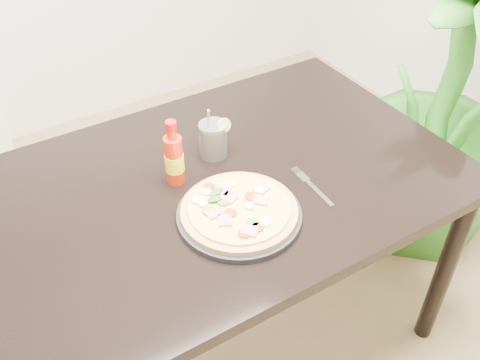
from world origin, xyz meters
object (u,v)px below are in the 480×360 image
dining_table (219,200)px  hot_sauce_bottle (174,159)px  plate (239,215)px  fork (311,185)px  houseplant (447,106)px  pizza (239,209)px  cola_cup (213,140)px

dining_table → hot_sauce_bottle: size_ratio=6.94×
dining_table → plate: size_ratio=4.25×
fork → dining_table: bearing=143.8°
hot_sauce_bottle → houseplant: (1.15, -0.00, -0.21)m
pizza → hot_sauce_bottle: hot_sauce_bottle is taller
houseplant → hot_sauce_bottle: bearing=180.0°
plate → fork: 0.24m
pizza → dining_table: bearing=78.9°
plate → fork: (0.24, 0.00, -0.01)m
plate → pizza: pizza is taller
pizza → hot_sauce_bottle: (-0.07, 0.22, 0.05)m
pizza → houseplant: size_ratio=0.25×
plate → hot_sauce_bottle: size_ratio=1.63×
dining_table → hot_sauce_bottle: hot_sauce_bottle is taller
hot_sauce_bottle → houseplant: houseplant is taller
houseplant → fork: bearing=-165.4°
plate → houseplant: bearing=11.6°
hot_sauce_bottle → dining_table: bearing=-26.5°
pizza → cola_cup: cola_cup is taller
dining_table → houseplant: bearing=2.9°
dining_table → cola_cup: 0.18m
fork → houseplant: size_ratio=0.15×
hot_sauce_bottle → cola_cup: 0.16m
hot_sauce_bottle → houseplant: bearing=-0.0°
pizza → fork: pizza is taller
dining_table → hot_sauce_bottle: bearing=153.5°
plate → cola_cup: bearing=74.2°
plate → fork: bearing=0.6°
cola_cup → houseplant: 1.01m
pizza → fork: bearing=0.3°
hot_sauce_bottle → fork: bearing=-34.8°
dining_table → cola_cup: cola_cup is taller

